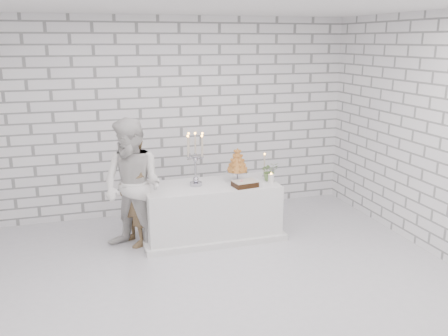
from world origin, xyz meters
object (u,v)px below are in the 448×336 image
Objects in this scene: cake_table at (211,211)px; candelabra at (196,159)px; groom at (133,189)px; croquembouche at (237,165)px; bride at (133,187)px.

candelabra is (-0.21, 0.01, 0.74)m from cake_table.
candelabra reaches higher than cake_table.
groom is 3.20× the size of croquembouche.
cake_table is at bearing -174.09° from croquembouche.
bride is at bearing -26.41° from groom.
groom is 0.91m from candelabra.
candelabra is (0.84, -0.04, 0.35)m from groom.
bride is 0.91m from candelabra.
cake_table is 1.12m from groom.
bride is at bearing -168.75° from candelabra.
bride reaches higher than cake_table.
candelabra is at bearing 176.62° from cake_table.
bride is (-1.06, -0.16, 0.49)m from cake_table.
bride is 3.60× the size of croquembouche.
cake_table is 1.18m from bride.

